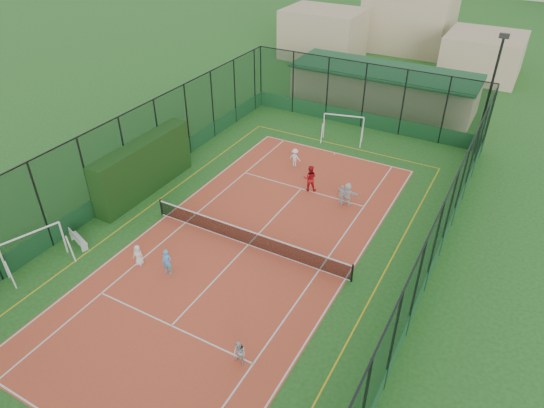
{
  "coord_description": "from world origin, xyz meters",
  "views": [
    {
      "loc": [
        10.8,
        -16.98,
        15.98
      ],
      "look_at": [
        0.09,
        2.45,
        1.2
      ],
      "focal_mm": 32.0,
      "sensor_mm": 36.0,
      "label": 1
    }
  ],
  "objects_px": {
    "child_near_right": "(239,353)",
    "coach": "(310,178)",
    "floodlight_ne": "(488,98)",
    "futsal_goal_near": "(34,249)",
    "clubhouse": "(383,87)",
    "white_bench": "(78,238)",
    "child_far_back": "(348,194)",
    "child_far_left": "(295,157)",
    "futsal_goal_far": "(343,128)",
    "child_far_right": "(342,195)",
    "child_near_mid": "(167,262)",
    "child_near_left": "(138,255)"
  },
  "relations": [
    {
      "from": "futsal_goal_far",
      "to": "child_far_back",
      "type": "bearing_deg",
      "value": -80.08
    },
    {
      "from": "white_bench",
      "to": "child_near_right",
      "type": "xyz_separation_m",
      "value": [
        11.43,
        -2.33,
        0.17
      ]
    },
    {
      "from": "futsal_goal_far",
      "to": "child_far_right",
      "type": "distance_m",
      "value": 8.71
    },
    {
      "from": "floodlight_ne",
      "to": "coach",
      "type": "height_order",
      "value": "floodlight_ne"
    },
    {
      "from": "clubhouse",
      "to": "white_bench",
      "type": "bearing_deg",
      "value": -106.53
    },
    {
      "from": "clubhouse",
      "to": "coach",
      "type": "bearing_deg",
      "value": -88.14
    },
    {
      "from": "child_near_right",
      "to": "coach",
      "type": "distance_m",
      "value": 13.51
    },
    {
      "from": "child_far_right",
      "to": "coach",
      "type": "distance_m",
      "value": 2.35
    },
    {
      "from": "child_near_left",
      "to": "child_near_mid",
      "type": "height_order",
      "value": "child_near_mid"
    },
    {
      "from": "child_far_right",
      "to": "child_far_back",
      "type": "xyz_separation_m",
      "value": [
        0.31,
        0.15,
        0.08
      ]
    },
    {
      "from": "futsal_goal_far",
      "to": "child_near_mid",
      "type": "bearing_deg",
      "value": -109.84
    },
    {
      "from": "futsal_goal_far",
      "to": "child_far_back",
      "type": "distance_m",
      "value": 8.69
    },
    {
      "from": "floodlight_ne",
      "to": "child_far_back",
      "type": "relative_size",
      "value": 5.86
    },
    {
      "from": "floodlight_ne",
      "to": "child_near_mid",
      "type": "height_order",
      "value": "floodlight_ne"
    },
    {
      "from": "white_bench",
      "to": "coach",
      "type": "relative_size",
      "value": 0.9
    },
    {
      "from": "white_bench",
      "to": "child_far_left",
      "type": "height_order",
      "value": "child_far_left"
    },
    {
      "from": "clubhouse",
      "to": "child_far_left",
      "type": "height_order",
      "value": "clubhouse"
    },
    {
      "from": "white_bench",
      "to": "futsal_goal_near",
      "type": "height_order",
      "value": "futsal_goal_near"
    },
    {
      "from": "white_bench",
      "to": "child_far_left",
      "type": "xyz_separation_m",
      "value": [
        6.12,
        13.13,
        0.21
      ]
    },
    {
      "from": "clubhouse",
      "to": "futsal_goal_far",
      "type": "relative_size",
      "value": 5.14
    },
    {
      "from": "child_near_left",
      "to": "child_far_left",
      "type": "xyz_separation_m",
      "value": [
        2.27,
        12.79,
        0.05
      ]
    },
    {
      "from": "futsal_goal_far",
      "to": "child_far_left",
      "type": "xyz_separation_m",
      "value": [
        -1.29,
        -5.29,
        -0.32
      ]
    },
    {
      "from": "child_near_left",
      "to": "coach",
      "type": "distance_m",
      "value": 11.38
    },
    {
      "from": "futsal_goal_near",
      "to": "floodlight_ne",
      "type": "bearing_deg",
      "value": -16.99
    },
    {
      "from": "child_near_left",
      "to": "coach",
      "type": "xyz_separation_m",
      "value": [
        4.46,
        10.47,
        0.27
      ]
    },
    {
      "from": "child_near_mid",
      "to": "coach",
      "type": "distance_m",
      "value": 10.65
    },
    {
      "from": "floodlight_ne",
      "to": "white_bench",
      "type": "distance_m",
      "value": 26.81
    },
    {
      "from": "futsal_goal_far",
      "to": "child_near_mid",
      "type": "height_order",
      "value": "futsal_goal_far"
    },
    {
      "from": "child_near_left",
      "to": "futsal_goal_near",
      "type": "bearing_deg",
      "value": -160.34
    },
    {
      "from": "floodlight_ne",
      "to": "clubhouse",
      "type": "distance_m",
      "value": 10.47
    },
    {
      "from": "floodlight_ne",
      "to": "futsal_goal_near",
      "type": "xyz_separation_m",
      "value": [
        -16.96,
        -22.99,
        -3.16
      ]
    },
    {
      "from": "clubhouse",
      "to": "child_near_right",
      "type": "bearing_deg",
      "value": -82.77
    },
    {
      "from": "futsal_goal_far",
      "to": "child_far_back",
      "type": "xyz_separation_m",
      "value": [
        3.5,
        -7.95,
        -0.24
      ]
    },
    {
      "from": "child_far_right",
      "to": "coach",
      "type": "relative_size",
      "value": 0.73
    },
    {
      "from": "child_near_mid",
      "to": "child_near_right",
      "type": "distance_m",
      "value": 6.56
    },
    {
      "from": "floodlight_ne",
      "to": "coach",
      "type": "relative_size",
      "value": 4.87
    },
    {
      "from": "child_far_left",
      "to": "coach",
      "type": "height_order",
      "value": "coach"
    },
    {
      "from": "clubhouse",
      "to": "child_far_left",
      "type": "distance_m",
      "value": 13.3
    },
    {
      "from": "futsal_goal_far",
      "to": "coach",
      "type": "height_order",
      "value": "futsal_goal_far"
    },
    {
      "from": "clubhouse",
      "to": "child_near_mid",
      "type": "bearing_deg",
      "value": -95.04
    },
    {
      "from": "clubhouse",
      "to": "child_far_right",
      "type": "relative_size",
      "value": 12.22
    },
    {
      "from": "child_near_left",
      "to": "child_far_right",
      "type": "relative_size",
      "value": 0.92
    },
    {
      "from": "child_far_left",
      "to": "child_far_right",
      "type": "relative_size",
      "value": 1.01
    },
    {
      "from": "floodlight_ne",
      "to": "child_far_back",
      "type": "height_order",
      "value": "floodlight_ne"
    },
    {
      "from": "child_near_right",
      "to": "floodlight_ne",
      "type": "bearing_deg",
      "value": 91.77
    },
    {
      "from": "futsal_goal_near",
      "to": "child_far_right",
      "type": "height_order",
      "value": "futsal_goal_near"
    },
    {
      "from": "clubhouse",
      "to": "child_near_mid",
      "type": "xyz_separation_m",
      "value": [
        -2.27,
        -25.77,
        -0.87
      ]
    },
    {
      "from": "child_near_left",
      "to": "child_near_mid",
      "type": "xyz_separation_m",
      "value": [
        1.68,
        0.18,
        0.12
      ]
    },
    {
      "from": "clubhouse",
      "to": "coach",
      "type": "relative_size",
      "value": 8.97
    },
    {
      "from": "futsal_goal_near",
      "to": "child_near_right",
      "type": "bearing_deg",
      "value": -71.67
    }
  ]
}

